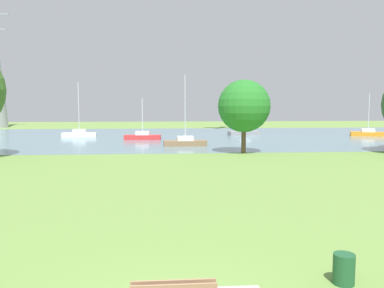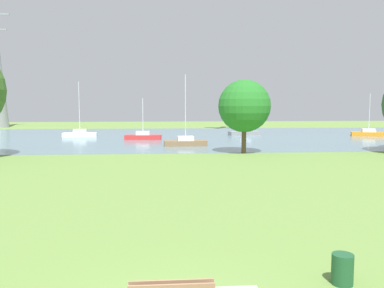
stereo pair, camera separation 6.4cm
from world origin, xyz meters
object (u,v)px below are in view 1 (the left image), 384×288
litter_bin (344,269)px  sailboat_brown (185,142)px  sailboat_red (143,136)px  sailboat_white (79,134)px  tree_east_near (244,106)px  sailboat_gray (244,132)px  sailboat_orange (368,133)px

litter_bin → sailboat_brown: 35.23m
sailboat_red → sailboat_white: bearing=150.9°
sailboat_white → tree_east_near: size_ratio=1.12×
sailboat_white → tree_east_near: bearing=-47.0°
sailboat_red → litter_bin: bearing=-81.0°
litter_bin → sailboat_white: bearing=108.3°
sailboat_gray → sailboat_red: bearing=-157.1°
sailboat_red → sailboat_orange: bearing=5.6°
tree_east_near → sailboat_red: bearing=123.0°
sailboat_orange → sailboat_white: size_ratio=0.79×
sailboat_gray → sailboat_white: bearing=-177.2°
sailboat_orange → sailboat_white: (-42.12, 1.91, 0.02)m
sailboat_orange → sailboat_gray: sailboat_gray is taller
sailboat_orange → tree_east_near: 29.83m
sailboat_red → tree_east_near: 19.26m
sailboat_orange → sailboat_brown: (-27.78, -11.94, 0.02)m
sailboat_orange → tree_east_near: size_ratio=0.89×
sailboat_orange → sailboat_white: 42.16m
sailboat_brown → sailboat_red: sailboat_brown is taller
litter_bin → sailboat_red: bearing=99.0°
sailboat_orange → sailboat_gray: bearing=170.2°
sailboat_brown → tree_east_near: 9.64m
sailboat_gray → sailboat_red: sailboat_gray is taller
sailboat_brown → tree_east_near: (5.16, -7.08, 4.03)m
litter_bin → tree_east_near: bearing=83.3°
sailboat_orange → sailboat_brown: sailboat_brown is taller
litter_bin → sailboat_white: (-16.22, 49.03, 0.07)m
sailboat_brown → sailboat_white: bearing=136.0°
sailboat_brown → sailboat_white: sailboat_brown is taller
tree_east_near → litter_bin: bearing=-96.7°
sailboat_orange → sailboat_gray: 18.17m
sailboat_gray → sailboat_red: (-14.98, -6.33, -0.02)m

